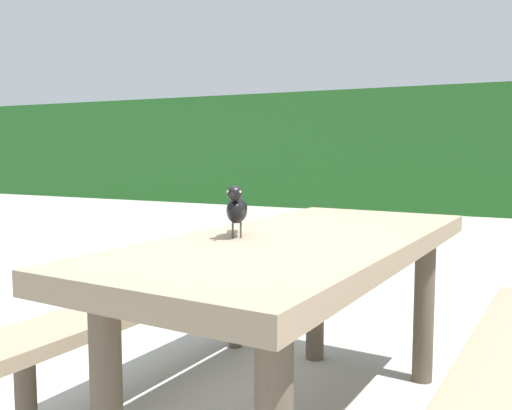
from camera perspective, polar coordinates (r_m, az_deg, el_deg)
name	(u,v)px	position (r m, az deg, el deg)	size (l,w,h in m)	color
hedge_wall	(466,150)	(10.25, 20.75, 5.25)	(28.00, 1.85, 2.07)	#235B23
picnic_table_foreground	(303,286)	(2.02, 4.81, -8.24)	(1.81, 1.85, 0.74)	#84725B
bird_grackle	(237,208)	(1.90, -2.01, -0.35)	(0.13, 0.28, 0.18)	black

